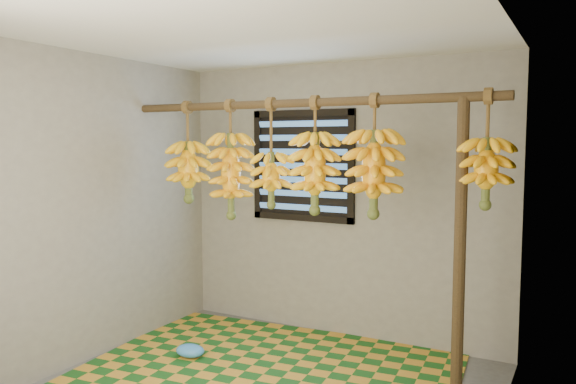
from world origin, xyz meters
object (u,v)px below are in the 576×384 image
Objects in this scene: woven_mat at (263,375)px; banana_bunch_a at (188,171)px; banana_bunch_c at (271,179)px; banana_bunch_d at (315,173)px; plastic_bag at (190,351)px; banana_bunch_e at (374,173)px; banana_bunch_f at (486,173)px; banana_bunch_b at (231,175)px; support_post at (460,251)px.

banana_bunch_a reaches higher than woven_mat.
banana_bunch_c is 0.98× the size of banana_bunch_d.
banana_bunch_e is at bearing 11.59° from plastic_bag.
banana_bunch_a is 2.38m from banana_bunch_f.
banana_bunch_b is 1.10× the size of banana_bunch_d.
banana_bunch_b is (0.21, 0.29, 1.39)m from plastic_bag.
banana_bunch_f is at bearing 11.68° from woven_mat.
woven_mat is at bearing -1.31° from plastic_bag.
banana_bunch_f reaches higher than plastic_bag.
plastic_bag is at bearing 178.69° from woven_mat.
banana_bunch_c reaches higher than support_post.
support_post is at bearing 0.00° from banana_bunch_c.
banana_bunch_b is 0.75m from banana_bunch_d.
banana_bunch_a is 0.88× the size of banana_bunch_b.
plastic_bag is at bearing -163.14° from banana_bunch_d.
plastic_bag is 2.62m from banana_bunch_f.
banana_bunch_c is (-1.43, 0.00, 0.43)m from support_post.
support_post is 0.78m from banana_bunch_e.
banana_bunch_a is at bearing -180.00° from banana_bunch_f.
banana_bunch_c and banana_bunch_e have the same top height.
banana_bunch_e and banana_bunch_f have the same top height.
banana_bunch_d is at bearing 0.00° from banana_bunch_c.
banana_bunch_d is (0.95, 0.29, 1.43)m from plastic_bag.
support_post is at bearing -180.00° from banana_bunch_f.
banana_bunch_e reaches higher than support_post.
woven_mat is 3.15× the size of banana_bunch_d.
support_post is at bearing 0.00° from banana_bunch_b.
banana_bunch_a reaches higher than support_post.
banana_bunch_c is (0.37, 0.00, -0.02)m from banana_bunch_b.
woven_mat is at bearing -131.42° from banana_bunch_d.
woven_mat is 3.58× the size of banana_bunch_f.
support_post is 0.54m from banana_bunch_f.
banana_bunch_f is at bearing 0.00° from banana_bunch_e.
banana_bunch_a is 0.80m from banana_bunch_c.
banana_bunch_b is at bearing 147.39° from woven_mat.
plastic_bag is 0.32× the size of banana_bunch_f.
banana_bunch_a is at bearing 180.00° from banana_bunch_e.
banana_bunch_f is at bearing 0.00° from banana_bunch_a.
woven_mat is 3.26× the size of banana_bunch_a.
support_post is 1.49m from banana_bunch_c.
woven_mat is at bearing -157.18° from banana_bunch_e.
banana_bunch_f is (2.16, 0.29, 1.46)m from plastic_bag.
banana_bunch_f is (0.75, 0.00, 0.02)m from banana_bunch_e.
banana_bunch_e is (0.72, 0.30, 1.49)m from woven_mat.
woven_mat is 3.15× the size of banana_bunch_e.
banana_bunch_c is 0.38m from banana_bunch_d.
banana_bunch_b reaches higher than woven_mat.
support_post is 2.38× the size of banana_bunch_c.
plastic_bag is 0.28× the size of banana_bunch_d.
banana_bunch_d is at bearing 180.00° from banana_bunch_e.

